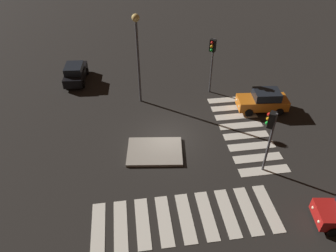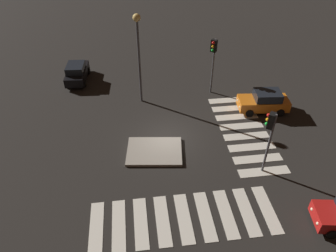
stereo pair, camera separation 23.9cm
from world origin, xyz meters
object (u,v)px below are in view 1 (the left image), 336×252
(street_lamp, at_px, (137,44))
(traffic_light_east, at_px, (270,128))
(traffic_island, at_px, (155,151))
(car_black, at_px, (75,73))
(car_orange, at_px, (263,101))
(traffic_light_north, at_px, (212,53))

(street_lamp, bearing_deg, traffic_light_east, -51.94)
(traffic_island, distance_m, car_black, 11.89)
(car_orange, bearing_deg, car_black, -18.69)
(traffic_light_east, bearing_deg, car_black, -10.11)
(traffic_island, bearing_deg, traffic_light_north, 51.90)
(car_orange, xyz_separation_m, traffic_light_north, (-3.48, 3.02, 2.74))
(street_lamp, bearing_deg, car_orange, -15.27)
(car_black, bearing_deg, street_lamp, -122.38)
(traffic_light_east, distance_m, street_lamp, 11.16)
(car_black, distance_m, traffic_light_north, 12.06)
(car_black, distance_m, street_lamp, 7.88)
(car_black, relative_size, traffic_light_east, 0.89)
(car_black, xyz_separation_m, traffic_light_north, (11.19, -3.53, 2.76))
(traffic_light_north, relative_size, street_lamp, 0.67)
(car_black, xyz_separation_m, street_lamp, (5.42, -4.02, 4.07))
(traffic_island, bearing_deg, traffic_light_east, -20.76)
(car_orange, relative_size, street_lamp, 0.56)
(traffic_island, height_order, car_orange, car_orange)
(car_orange, xyz_separation_m, traffic_light_east, (-2.45, -6.16, 2.43))
(car_orange, height_order, street_lamp, street_lamp)
(traffic_light_north, height_order, street_lamp, street_lamp)
(traffic_island, bearing_deg, street_lamp, 94.19)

